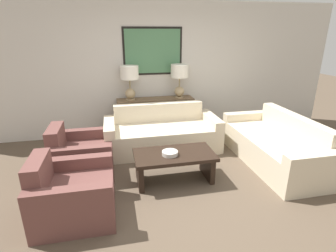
% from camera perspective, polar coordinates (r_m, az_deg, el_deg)
% --- Properties ---
extents(ground_plane, '(20.00, 20.00, 0.00)m').
position_cam_1_polar(ground_plane, '(3.61, 3.59, -15.06)').
color(ground_plane, brown).
extents(back_wall, '(7.93, 0.12, 2.65)m').
position_cam_1_polar(back_wall, '(5.49, -3.33, 12.11)').
color(back_wall, beige).
rests_on(back_wall, ground_plane).
extents(console_table, '(1.54, 0.38, 0.79)m').
position_cam_1_polar(console_table, '(5.44, -2.70, 1.92)').
color(console_table, brown).
rests_on(console_table, ground_plane).
extents(table_lamp_left, '(0.35, 0.35, 0.67)m').
position_cam_1_polar(table_lamp_left, '(5.18, -8.37, 10.44)').
color(table_lamp_left, tan).
rests_on(table_lamp_left, console_table).
extents(table_lamp_right, '(0.35, 0.35, 0.67)m').
position_cam_1_polar(table_lamp_right, '(5.34, 2.53, 10.89)').
color(table_lamp_right, tan).
rests_on(table_lamp_right, console_table).
extents(couch_by_back_wall, '(2.05, 0.90, 0.79)m').
position_cam_1_polar(couch_by_back_wall, '(4.85, -1.35, -1.79)').
color(couch_by_back_wall, beige).
rests_on(couch_by_back_wall, ground_plane).
extents(couch_by_side, '(0.90, 2.05, 0.79)m').
position_cam_1_polar(couch_by_side, '(4.69, 22.24, -4.12)').
color(couch_by_side, beige).
rests_on(couch_by_side, ground_plane).
extents(coffee_table, '(1.14, 0.61, 0.44)m').
position_cam_1_polar(coffee_table, '(3.79, 1.38, -7.57)').
color(coffee_table, black).
rests_on(coffee_table, ground_plane).
extents(decorative_bowl, '(0.22, 0.22, 0.06)m').
position_cam_1_polar(decorative_bowl, '(3.67, 0.42, -5.92)').
color(decorative_bowl, beige).
rests_on(decorative_bowl, coffee_table).
extents(armchair_near_back_wall, '(0.88, 0.86, 0.77)m').
position_cam_1_polar(armchair_near_back_wall, '(4.22, -18.42, -6.32)').
color(armchair_near_back_wall, brown).
rests_on(armchair_near_back_wall, ground_plane).
extents(armchair_near_camera, '(0.88, 0.86, 0.77)m').
position_cam_1_polar(armchair_near_camera, '(3.33, -20.09, -13.89)').
color(armchair_near_camera, brown).
rests_on(armchair_near_camera, ground_plane).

